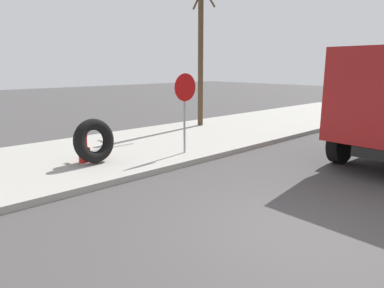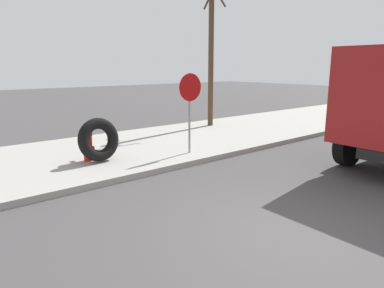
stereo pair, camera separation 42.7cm
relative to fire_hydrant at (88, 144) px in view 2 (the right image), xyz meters
name	(u,v)px [view 2 (the right image)]	position (x,y,z in m)	size (l,w,h in m)	color
ground_plane	(295,238)	(0.80, -5.72, -0.60)	(80.00, 80.00, 0.00)	#423F3F
sidewalk_curb	(104,153)	(0.80, 0.78, -0.52)	(36.00, 5.00, 0.15)	#99968E
fire_hydrant	(88,144)	(0.00, 0.00, 0.00)	(0.27, 0.61, 0.84)	red
loose_tire	(99,140)	(0.20, -0.23, 0.13)	(1.12, 1.12, 0.29)	black
stop_sign	(190,98)	(2.59, -1.01, 1.10)	(0.76, 0.08, 2.23)	gray
bare_tree	(211,52)	(6.26, 2.10, 2.51)	(1.36, 1.36, 6.03)	#4C3823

